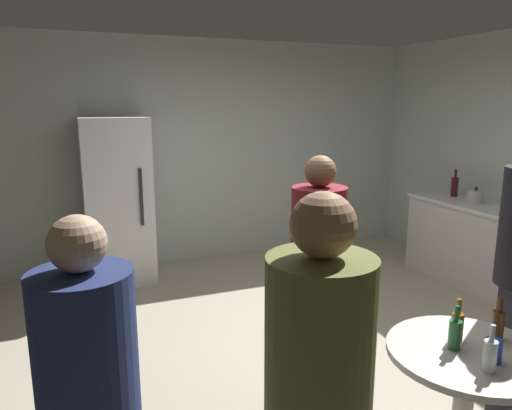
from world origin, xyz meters
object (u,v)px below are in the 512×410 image
(plastic_cup_blue, at_px, (493,350))
(person_in_maroon_shirt, at_px, (318,264))
(foreground_table, at_px, (467,369))
(beer_bottle_brown, at_px, (498,324))
(wine_bottle_on_counter, at_px, (455,186))
(person_in_navy_shirt, at_px, (90,405))
(beer_bottle_green, at_px, (455,333))
(person_in_olive_shirt, at_px, (317,409))
(kettle, at_px, (476,197))
(beer_bottle_clear, at_px, (490,355))
(beer_bottle_amber, at_px, (457,326))
(refrigerator, at_px, (117,201))

(plastic_cup_blue, xyz_separation_m, person_in_maroon_shirt, (-0.42, 0.98, 0.17))
(foreground_table, relative_size, beer_bottle_brown, 3.48)
(plastic_cup_blue, relative_size, person_in_maroon_shirt, 0.07)
(foreground_table, distance_m, plastic_cup_blue, 0.20)
(wine_bottle_on_counter, xyz_separation_m, person_in_navy_shirt, (-4.08, -2.59, -0.08))
(foreground_table, height_order, beer_bottle_green, beer_bottle_green)
(wine_bottle_on_counter, xyz_separation_m, person_in_olive_shirt, (-3.41, -2.97, -0.02))
(beer_bottle_brown, relative_size, person_in_maroon_shirt, 0.14)
(kettle, distance_m, person_in_navy_shirt, 4.57)
(kettle, relative_size, foreground_table, 0.30)
(beer_bottle_clear, bearing_deg, kettle, 45.35)
(kettle, distance_m, beer_bottle_amber, 2.99)
(foreground_table, bearing_deg, beer_bottle_amber, 81.30)
(foreground_table, height_order, person_in_olive_shirt, person_in_olive_shirt)
(kettle, relative_size, person_in_olive_shirt, 0.14)
(person_in_navy_shirt, height_order, person_in_maroon_shirt, person_in_maroon_shirt)
(refrigerator, distance_m, beer_bottle_brown, 3.94)
(wine_bottle_on_counter, distance_m, person_in_maroon_shirt, 3.15)
(beer_bottle_amber, distance_m, person_in_olive_shirt, 1.27)
(kettle, xyz_separation_m, beer_bottle_amber, (-2.20, -2.02, -0.15))
(beer_bottle_green, xyz_separation_m, person_in_maroon_shirt, (-0.33, 0.82, 0.14))
(beer_bottle_amber, relative_size, person_in_olive_shirt, 0.14)
(person_in_navy_shirt, bearing_deg, person_in_olive_shirt, -39.68)
(wine_bottle_on_counter, bearing_deg, refrigerator, 162.39)
(foreground_table, relative_size, beer_bottle_green, 3.48)
(foreground_table, distance_m, beer_bottle_amber, 0.21)
(refrigerator, xyz_separation_m, wine_bottle_on_counter, (3.61, -1.15, 0.12))
(refrigerator, height_order, beer_bottle_green, refrigerator)
(person_in_olive_shirt, bearing_deg, refrigerator, 61.68)
(beer_bottle_brown, relative_size, beer_bottle_green, 1.00)
(person_in_olive_shirt, bearing_deg, beer_bottle_clear, -16.44)
(refrigerator, xyz_separation_m, beer_bottle_brown, (1.55, -3.62, -0.08))
(beer_bottle_brown, bearing_deg, person_in_olive_shirt, -159.80)
(refrigerator, distance_m, beer_bottle_amber, 3.80)
(refrigerator, relative_size, beer_bottle_clear, 7.83)
(foreground_table, bearing_deg, plastic_cup_blue, -76.98)
(person_in_olive_shirt, bearing_deg, beer_bottle_amber, -4.92)
(wine_bottle_on_counter, height_order, person_in_olive_shirt, person_in_olive_shirt)
(person_in_maroon_shirt, bearing_deg, beer_bottle_green, 12.47)
(plastic_cup_blue, bearing_deg, person_in_olive_shirt, -163.59)
(person_in_olive_shirt, bearing_deg, plastic_cup_blue, -14.71)
(wine_bottle_on_counter, height_order, person_in_maroon_shirt, person_in_maroon_shirt)
(beer_bottle_brown, distance_m, person_in_navy_shirt, 2.02)
(kettle, relative_size, person_in_maroon_shirt, 0.15)
(person_in_navy_shirt, bearing_deg, beer_bottle_clear, -13.60)
(beer_bottle_green, height_order, person_in_navy_shirt, person_in_navy_shirt)
(foreground_table, relative_size, person_in_maroon_shirt, 0.49)
(kettle, relative_size, beer_bottle_clear, 1.06)
(foreground_table, relative_size, person_in_navy_shirt, 0.50)
(wine_bottle_on_counter, relative_size, plastic_cup_blue, 2.82)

